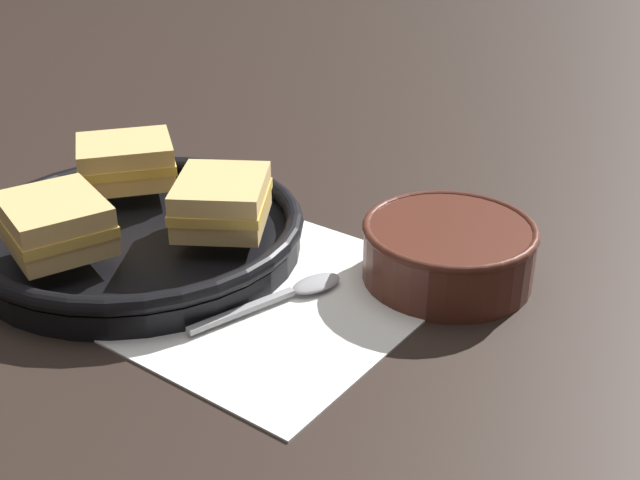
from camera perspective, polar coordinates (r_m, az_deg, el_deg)
name	(u,v)px	position (r m, az deg, el deg)	size (l,w,h in m)	color
ground_plane	(325,286)	(0.75, 0.35, -3.30)	(4.00, 4.00, 0.00)	black
napkin	(281,300)	(0.73, -2.76, -4.30)	(0.31, 0.27, 0.00)	white
soup_bowl	(448,248)	(0.76, 9.12, -0.60)	(0.16, 0.16, 0.06)	#4C2319
spoon	(295,290)	(0.73, -1.76, -3.56)	(0.16, 0.04, 0.01)	#9E9EA3
skillet	(138,234)	(0.82, -12.83, 0.45)	(0.41, 0.36, 0.04)	black
sandwich_near_left	(222,201)	(0.77, -6.99, 2.75)	(0.13, 0.13, 0.05)	#DBB26B
sandwich_near_right	(126,161)	(0.88, -13.64, 5.46)	(0.13, 0.12, 0.05)	#DBB26B
sandwich_far_left	(55,223)	(0.76, -18.31, 1.13)	(0.11, 0.12, 0.05)	#DBB26B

